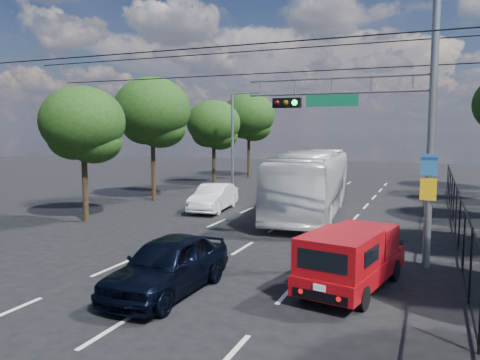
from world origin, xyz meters
The scene contains 14 objects.
ground centered at (0.00, 0.00, 0.00)m, with size 120.00×120.00×0.00m, color black.
lane_markings centered at (0.00, 14.00, 0.01)m, with size 6.12×38.00×0.01m.
signal_mast centered at (5.28, 7.99, 5.24)m, with size 6.43×0.39×9.50m.
streetlight_left centered at (-6.33, 22.00, 3.94)m, with size 2.09×0.22×7.08m.
utility_wires centered at (0.00, 8.83, 7.23)m, with size 22.00×5.04×0.74m.
fence_right centered at (7.60, 12.17, 1.03)m, with size 0.06×34.03×2.00m.
tree_left_b centered at (-9.18, 10.02, 4.58)m, with size 4.08×4.08×6.63m.
tree_left_c centered at (-9.78, 17.02, 5.40)m, with size 4.80×4.80×7.80m.
tree_left_d centered at (-9.38, 25.02, 4.72)m, with size 4.20×4.20×6.83m.
tree_left_e centered at (-9.58, 33.02, 5.53)m, with size 4.92×4.92×7.99m.
red_pickup centered at (4.58, 4.91, 0.94)m, with size 2.56×4.96×1.76m.
navy_hatchback centered at (-0.07, 2.70, 0.79)m, with size 1.87×4.64×1.58m, color black.
white_bus centered at (0.60, 16.18, 1.70)m, with size 2.85×12.20×3.40m, color silver.
white_van centered at (-4.70, 15.20, 0.74)m, with size 1.57×4.49×1.48m, color white.
Camera 1 is at (6.60, -8.15, 4.50)m, focal length 35.00 mm.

